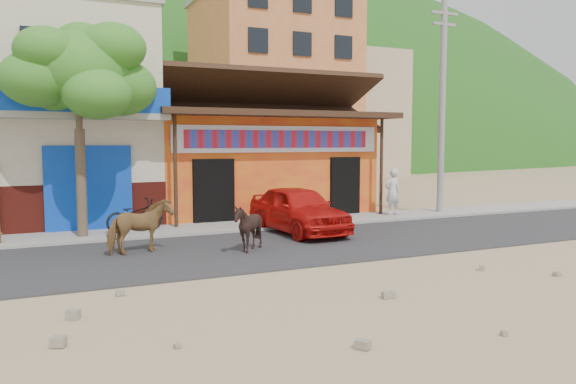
# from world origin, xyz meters

# --- Properties ---
(ground) EXTENTS (120.00, 120.00, 0.00)m
(ground) POSITION_xyz_m (0.00, 0.00, 0.00)
(ground) COLOR #9E825B
(ground) RESTS_ON ground
(road) EXTENTS (60.00, 5.00, 0.04)m
(road) POSITION_xyz_m (0.00, 2.50, 0.02)
(road) COLOR #28282B
(road) RESTS_ON ground
(sidewalk) EXTENTS (60.00, 2.00, 0.12)m
(sidewalk) POSITION_xyz_m (0.00, 6.00, 0.06)
(sidewalk) COLOR gray
(sidewalk) RESTS_ON ground
(dance_club) EXTENTS (8.00, 6.00, 3.60)m
(dance_club) POSITION_xyz_m (2.00, 10.00, 1.80)
(dance_club) COLOR orange
(dance_club) RESTS_ON ground
(cafe_building) EXTENTS (7.00, 6.00, 7.00)m
(cafe_building) POSITION_xyz_m (-5.50, 10.00, 3.50)
(cafe_building) COLOR beige
(cafe_building) RESTS_ON ground
(apartment_front) EXTENTS (9.00, 9.00, 12.00)m
(apartment_front) POSITION_xyz_m (9.00, 24.00, 6.00)
(apartment_front) COLOR #CC723F
(apartment_front) RESTS_ON ground
(apartment_rear) EXTENTS (8.00, 8.00, 10.00)m
(apartment_rear) POSITION_xyz_m (18.00, 30.00, 5.00)
(apartment_rear) COLOR tan
(apartment_rear) RESTS_ON ground
(hillside) EXTENTS (100.00, 40.00, 24.00)m
(hillside) POSITION_xyz_m (0.00, 70.00, 12.00)
(hillside) COLOR #194C14
(hillside) RESTS_ON ground
(tree) EXTENTS (3.00, 3.00, 6.00)m
(tree) POSITION_xyz_m (-4.60, 5.80, 3.12)
(tree) COLOR #2D721E
(tree) RESTS_ON sidewalk
(utility_pole) EXTENTS (0.24, 0.24, 8.00)m
(utility_pole) POSITION_xyz_m (8.20, 6.00, 4.12)
(utility_pole) COLOR gray
(utility_pole) RESTS_ON sidewalk
(cow_tan) EXTENTS (1.70, 1.13, 1.32)m
(cow_tan) POSITION_xyz_m (-3.50, 3.02, 0.70)
(cow_tan) COLOR olive
(cow_tan) RESTS_ON road
(cow_dark) EXTENTS (1.11, 1.00, 1.19)m
(cow_dark) POSITION_xyz_m (-1.03, 2.14, 0.64)
(cow_dark) COLOR black
(cow_dark) RESTS_ON road
(red_car) EXTENTS (1.90, 4.23, 1.41)m
(red_car) POSITION_xyz_m (1.38, 4.25, 0.74)
(red_car) COLOR red
(red_car) RESTS_ON road
(scooter) EXTENTS (1.92, 1.16, 0.95)m
(scooter) POSITION_xyz_m (-3.11, 6.07, 0.60)
(scooter) COLOR black
(scooter) RESTS_ON sidewalk
(pedestrian) EXTENTS (0.64, 0.44, 1.68)m
(pedestrian) POSITION_xyz_m (5.96, 5.90, 0.96)
(pedestrian) COLOR silver
(pedestrian) RESTS_ON sidewalk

